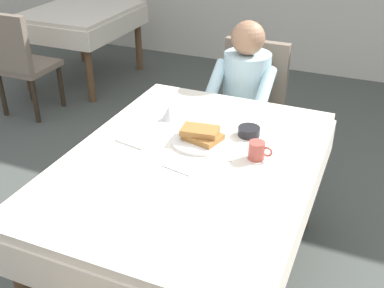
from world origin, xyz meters
TOP-DOWN VIEW (x-y plane):
  - ground_plane at (0.00, 0.00)m, footprint 14.00×14.00m
  - dining_table_main at (0.00, 0.00)m, footprint 1.12×1.52m
  - chair_diner at (-0.05, 1.17)m, footprint 0.44×0.45m
  - diner_person at (-0.05, 1.01)m, footprint 0.40×0.43m
  - plate_breakfast at (-0.01, 0.16)m, footprint 0.28×0.28m
  - breakfast_stack at (-0.01, 0.17)m, footprint 0.21×0.17m
  - cup_coffee at (0.28, 0.12)m, footprint 0.11×0.08m
  - bowl_butter at (0.19, 0.32)m, footprint 0.11×0.11m
  - syrup_pitcher at (-0.26, 0.33)m, footprint 0.08×0.08m
  - fork_left_of_plate at (-0.20, 0.14)m, footprint 0.02×0.18m
  - knife_right_of_plate at (0.18, 0.14)m, footprint 0.02×0.20m
  - spoon_near_edge at (-0.01, -0.12)m, footprint 0.15×0.04m
  - napkin_folded at (-0.31, 0.05)m, footprint 0.19×0.15m
  - background_table_far at (-2.13, 2.20)m, footprint 0.92×1.12m
  - background_chair_empty at (-2.13, 1.25)m, footprint 0.44×0.45m

SIDE VIEW (x-z plane):
  - ground_plane at x=0.00m, z-range 0.00..0.00m
  - chair_diner at x=-0.05m, z-range 0.06..0.99m
  - background_chair_empty at x=-2.13m, z-range 0.06..0.99m
  - background_table_far at x=-2.13m, z-range 0.25..0.99m
  - dining_table_main at x=0.00m, z-range 0.28..1.02m
  - diner_person at x=-0.05m, z-range 0.11..1.23m
  - fork_left_of_plate at x=-0.20m, z-range 0.74..0.74m
  - knife_right_of_plate at x=0.18m, z-range 0.74..0.74m
  - spoon_near_edge at x=-0.01m, z-range 0.74..0.74m
  - napkin_folded at x=-0.31m, z-range 0.74..0.75m
  - plate_breakfast at x=-0.01m, z-range 0.74..0.76m
  - bowl_butter at x=0.19m, z-range 0.74..0.78m
  - syrup_pitcher at x=-0.26m, z-range 0.74..0.81m
  - cup_coffee at x=0.28m, z-range 0.74..0.83m
  - breakfast_stack at x=-0.01m, z-range 0.75..0.81m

